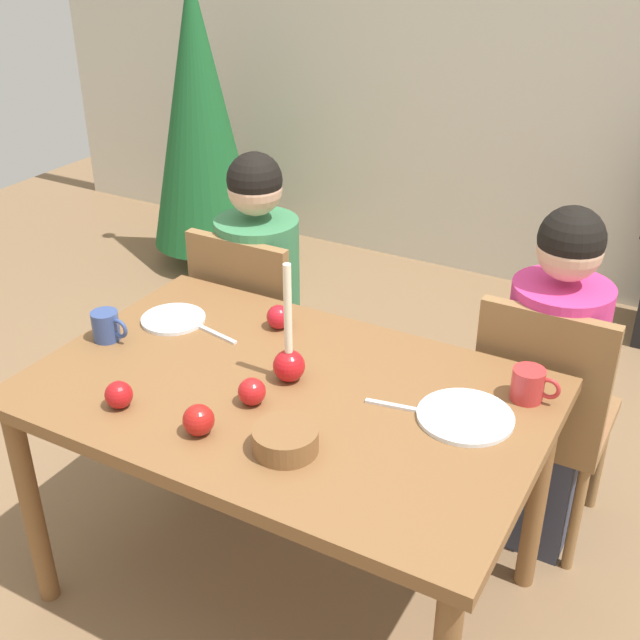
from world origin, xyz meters
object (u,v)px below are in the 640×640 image
chair_right (543,409)px  mug_left (107,326)px  apple_far_edge (252,392)px  apple_near_candle (119,395)px  person_left_child (260,311)px  apple_by_right_mug (279,317)px  christmas_tree (199,112)px  candle_centerpiece (289,358)px  bowl_walnuts (285,440)px  chair_left (256,328)px  dining_table (285,414)px  person_right_child (548,388)px  apple_by_left_plate (199,420)px  mug_right (529,385)px  plate_right (465,417)px  plate_left (173,319)px

chair_right → mug_left: (-1.18, -0.63, 0.28)m
apple_far_edge → apple_near_candle: bearing=-148.4°
person_left_child → apple_by_right_mug: 0.51m
christmas_tree → apple_by_right_mug: size_ratio=22.73×
candle_centerpiece → bowl_walnuts: candle_centerpiece is taller
chair_left → apple_far_edge: (0.46, -0.71, 0.28)m
dining_table → person_left_child: (-0.50, 0.64, -0.10)m
person_right_child → apple_near_candle: (-0.91, -0.92, 0.22)m
apple_by_left_plate → bowl_walnuts: bearing=11.9°
dining_table → mug_right: mug_right is taller
candle_centerpiece → plate_right: bearing=7.2°
chair_left → apple_near_candle: bearing=-79.3°
chair_left → mug_left: 0.70m
chair_right → person_right_child: bearing=90.0°
plate_left → mug_left: 0.22m
mug_left → apple_near_candle: bearing=-43.0°
person_left_child → apple_by_right_mug: bearing=-48.9°
christmas_tree → candle_centerpiece: christmas_tree is taller
chair_left → mug_right: 1.18m
chair_right → mug_left: size_ratio=7.21×
mug_left → plate_left: bearing=62.9°
plate_right → apple_near_candle: apple_near_candle is taller
person_left_child → chair_right: bearing=-1.7°
apple_near_candle → apple_far_edge: size_ratio=0.99×
bowl_walnuts → apple_far_edge: apple_far_edge is taller
chair_left → bowl_walnuts: bearing=-52.3°
candle_centerpiece → apple_by_right_mug: candle_centerpiece is taller
dining_table → apple_near_candle: bearing=-139.8°
chair_left → person_right_child: bearing=1.7°
dining_table → apple_by_right_mug: (-0.20, 0.29, 0.12)m
person_left_child → bowl_walnuts: bearing=-53.4°
plate_right → apple_far_edge: bearing=-157.9°
candle_centerpiece → bowl_walnuts: size_ratio=2.17×
chair_left → apple_far_edge: 0.89m
dining_table → mug_left: (-0.61, -0.03, 0.13)m
plate_right → apple_by_right_mug: size_ratio=3.33×
chair_left → chair_right: 1.08m
apple_near_candle → plate_right: bearing=25.7°
chair_left → christmas_tree: (-1.21, 1.32, 0.37)m
plate_right → apple_near_candle: 0.90m
plate_right → mug_left: size_ratio=2.01×
person_right_child → plate_left: person_right_child is taller
candle_centerpiece → apple_far_edge: (-0.02, -0.15, -0.03)m
plate_left → bowl_walnuts: 0.76m
dining_table → chair_left: 0.80m
plate_right → apple_far_edge: 0.56m
plate_right → apple_near_candle: (-0.81, -0.39, 0.03)m
apple_by_right_mug → mug_left: bearing=-142.7°
chair_right → mug_left: bearing=-151.8°
chair_left → plate_right: chair_left is taller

